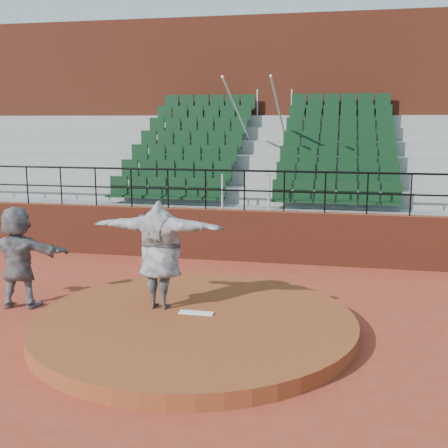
{
  "coord_description": "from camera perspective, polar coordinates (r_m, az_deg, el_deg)",
  "views": [
    {
      "loc": [
        2.35,
        -8.79,
        3.53
      ],
      "look_at": [
        0.0,
        2.5,
        1.4
      ],
      "focal_mm": 45.0,
      "sensor_mm": 36.0,
      "label": 1
    }
  ],
  "objects": [
    {
      "name": "pitcher",
      "position": [
        9.94,
        -6.54,
        -3.1
      ],
      "size": [
        2.38,
        0.72,
        1.92
      ],
      "primitive_type": "imported",
      "rotation": [
        0.0,
        0.0,
        3.11
      ],
      "color": "black",
      "rests_on": "pitchers_mound"
    },
    {
      "name": "ground",
      "position": [
        9.77,
        -3.05,
        -10.75
      ],
      "size": [
        90.0,
        90.0,
        0.0
      ],
      "primitive_type": "plane",
      "color": "#9B3523",
      "rests_on": "ground"
    },
    {
      "name": "wall_railing",
      "position": [
        14.07,
        2.08,
        4.34
      ],
      "size": [
        24.04,
        0.05,
        1.03
      ],
      "color": "black",
      "rests_on": "boundary_wall"
    },
    {
      "name": "fielder",
      "position": [
        11.36,
        -20.17,
        -3.16
      ],
      "size": [
        1.88,
        0.83,
        1.96
      ],
      "primitive_type": "imported",
      "rotation": [
        0.0,
        0.0,
        3.28
      ],
      "color": "black",
      "rests_on": "ground"
    },
    {
      "name": "boundary_wall",
      "position": [
        14.29,
        2.05,
        -1.17
      ],
      "size": [
        24.0,
        0.3,
        1.3
      ],
      "primitive_type": "cube",
      "color": "maroon",
      "rests_on": "ground"
    },
    {
      "name": "press_box_facade",
      "position": [
        21.52,
        5.59,
        10.47
      ],
      "size": [
        24.0,
        3.0,
        7.1
      ],
      "primitive_type": "cube",
      "color": "maroon",
      "rests_on": "ground"
    },
    {
      "name": "seating_deck",
      "position": [
        17.72,
        4.07,
        3.67
      ],
      "size": [
        24.0,
        5.97,
        4.63
      ],
      "color": "gray",
      "rests_on": "ground"
    },
    {
      "name": "pitchers_mound",
      "position": [
        9.72,
        -3.06,
        -10.07
      ],
      "size": [
        5.5,
        5.5,
        0.25
      ],
      "primitive_type": "cylinder",
      "color": "brown",
      "rests_on": "ground"
    },
    {
      "name": "pitching_rubber",
      "position": [
        9.81,
        -2.84,
        -9.0
      ],
      "size": [
        0.6,
        0.15,
        0.03
      ],
      "primitive_type": "cube",
      "color": "white",
      "rests_on": "pitchers_mound"
    }
  ]
}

